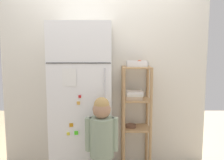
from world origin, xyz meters
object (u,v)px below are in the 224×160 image
object	(u,v)px
pantry_shelf_unit	(136,107)
fruit_bin	(138,64)
child_standing	(102,137)
refrigerator	(83,101)

from	to	relation	value
pantry_shelf_unit	fruit_bin	xyz separation A→B (m)	(0.02, 0.02, 0.53)
child_standing	fruit_bin	world-z (taller)	fruit_bin
refrigerator	fruit_bin	xyz separation A→B (m)	(0.66, 0.16, 0.42)
refrigerator	fruit_bin	size ratio (longest dim) A/B	6.96
child_standing	pantry_shelf_unit	world-z (taller)	pantry_shelf_unit
pantry_shelf_unit	fruit_bin	world-z (taller)	fruit_bin
refrigerator	pantry_shelf_unit	xyz separation A→B (m)	(0.64, 0.14, -0.11)
child_standing	fruit_bin	distance (m)	1.02
refrigerator	pantry_shelf_unit	bearing A→B (deg)	12.53
child_standing	fruit_bin	size ratio (longest dim) A/B	4.01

